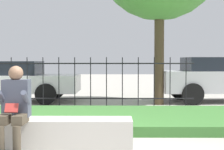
{
  "coord_description": "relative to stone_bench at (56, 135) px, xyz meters",
  "views": [
    {
      "loc": [
        0.88,
        -5.59,
        1.31
      ],
      "look_at": [
        0.81,
        2.74,
        0.98
      ],
      "focal_mm": 60.0,
      "sensor_mm": 36.0,
      "label": 1
    }
  ],
  "objects": [
    {
      "name": "person_seated_reader",
      "position": [
        -0.54,
        -0.31,
        0.48
      ],
      "size": [
        0.42,
        0.73,
        1.23
      ],
      "color": "black",
      "rests_on": "ground_plane"
    },
    {
      "name": "ground_plane",
      "position": [
        0.01,
        0.0,
        -0.19
      ],
      "size": [
        60.0,
        60.0,
        0.0
      ],
      "primitive_type": "plane",
      "color": "#A8A399"
    },
    {
      "name": "iron_fence",
      "position": [
        0.01,
        4.51,
        0.54
      ],
      "size": [
        6.02,
        0.03,
        1.4
      ],
      "color": "black",
      "rests_on": "ground_plane"
    },
    {
      "name": "stone_bench",
      "position": [
        0.0,
        0.0,
        0.0
      ],
      "size": [
        2.29,
        0.56,
        0.43
      ],
      "color": "beige",
      "rests_on": "ground_plane"
    },
    {
      "name": "grass_berm",
      "position": [
        0.01,
        2.21,
        -0.1
      ],
      "size": [
        8.02,
        3.01,
        0.18
      ],
      "color": "#3D7533",
      "rests_on": "ground_plane"
    },
    {
      "name": "car_parked_left",
      "position": [
        -2.64,
        6.25,
        0.51
      ],
      "size": [
        4.63,
        1.93,
        1.29
      ],
      "rotation": [
        0.0,
        0.0,
        0.0
      ],
      "color": "silver",
      "rests_on": "ground_plane"
    }
  ]
}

